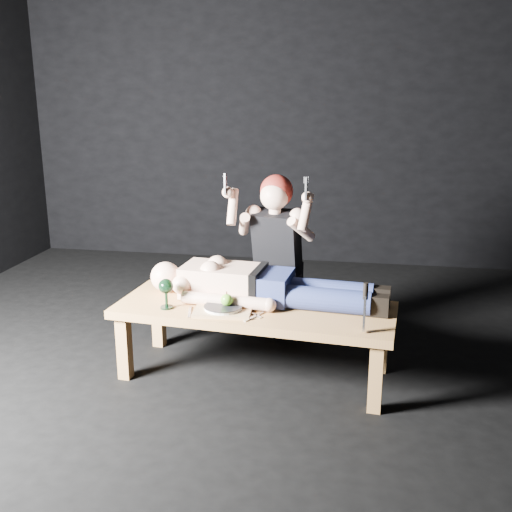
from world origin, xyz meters
name	(u,v)px	position (x,y,z in m)	size (l,w,h in m)	color
ground	(215,361)	(0.00, 0.00, 0.00)	(5.00, 5.00, 0.00)	black
back_wall	(272,112)	(0.00, 2.50, 1.50)	(5.00, 5.00, 0.00)	black
table	(255,341)	(0.29, -0.14, 0.23)	(1.67, 0.63, 0.45)	olive
lying_man	(267,282)	(0.34, -0.04, 0.57)	(1.56, 0.48, 0.25)	beige
kneeling_woman	(280,257)	(0.36, 0.43, 0.61)	(0.65, 0.72, 1.21)	black
serving_tray	(223,310)	(0.12, -0.27, 0.46)	(0.33, 0.24, 0.02)	tan
plate	(223,307)	(0.12, -0.27, 0.48)	(0.22, 0.22, 0.02)	white
apple	(227,300)	(0.14, -0.26, 0.52)	(0.07, 0.07, 0.07)	#488C18
goblet	(166,294)	(-0.23, -0.27, 0.54)	(0.09, 0.09, 0.18)	black
fork_flat	(190,312)	(-0.07, -0.31, 0.45)	(0.02, 0.18, 0.01)	#B2B2B7
knife_flat	(254,317)	(0.31, -0.32, 0.45)	(0.02, 0.18, 0.01)	#B2B2B7
spoon_flat	(252,313)	(0.29, -0.27, 0.45)	(0.02, 0.18, 0.01)	#B2B2B7
carving_knife	(365,308)	(0.93, -0.44, 0.59)	(0.04, 0.04, 0.28)	#B2B2B7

